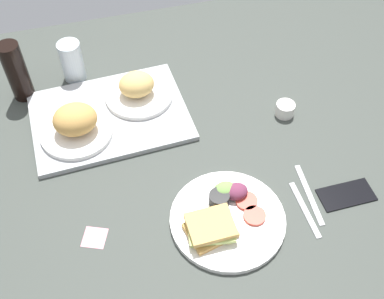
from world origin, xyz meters
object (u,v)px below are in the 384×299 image
(soda_bottle, at_px, (16,72))
(knife, at_px, (309,194))
(serving_tray, at_px, (110,116))
(fork, at_px, (305,209))
(drinking_glass, at_px, (72,61))
(cell_phone, at_px, (346,194))
(plate_with_salad, at_px, (225,217))
(espresso_cup, at_px, (285,109))
(bread_plate_far, at_px, (138,89))
(sticky_note, at_px, (95,237))
(bread_plate_near, at_px, (76,124))

(soda_bottle, height_order, knife, soda_bottle)
(serving_tray, xyz_separation_m, fork, (0.43, -0.45, -0.01))
(drinking_glass, distance_m, cell_phone, 0.90)
(knife, bearing_deg, serving_tray, 52.44)
(fork, bearing_deg, serving_tray, 43.27)
(plate_with_salad, bearing_deg, soda_bottle, 127.85)
(serving_tray, relative_size, knife, 2.37)
(espresso_cup, xyz_separation_m, knife, (-0.05, -0.29, -0.02))
(bread_plate_far, distance_m, fork, 0.60)
(soda_bottle, relative_size, fork, 1.13)
(plate_with_salad, xyz_separation_m, sticky_note, (-0.32, 0.04, -0.02))
(drinking_glass, height_order, knife, drinking_glass)
(bread_plate_far, relative_size, knife, 1.08)
(bread_plate_far, bearing_deg, cell_phone, -47.22)
(serving_tray, relative_size, sticky_note, 8.04)
(soda_bottle, xyz_separation_m, espresso_cup, (0.74, -0.29, -0.08))
(drinking_glass, height_order, fork, drinking_glass)
(bread_plate_far, relative_size, fork, 1.21)
(serving_tray, bearing_deg, espresso_cup, -13.52)
(soda_bottle, height_order, fork, soda_bottle)
(bread_plate_near, distance_m, espresso_cup, 0.61)
(knife, distance_m, sticky_note, 0.56)
(soda_bottle, relative_size, knife, 1.01)
(serving_tray, xyz_separation_m, drinking_glass, (-0.08, 0.21, 0.06))
(drinking_glass, bearing_deg, fork, -52.48)
(fork, xyz_separation_m, cell_phone, (0.12, 0.01, 0.00))
(bread_plate_far, height_order, soda_bottle, soda_bottle)
(serving_tray, relative_size, fork, 2.65)
(plate_with_salad, height_order, espresso_cup, plate_with_salad)
(soda_bottle, bearing_deg, serving_tray, -34.79)
(cell_phone, bearing_deg, espresso_cup, 97.70)
(soda_bottle, bearing_deg, drinking_glass, 14.61)
(espresso_cup, distance_m, fork, 0.34)
(espresso_cup, bearing_deg, sticky_note, -156.27)
(knife, bearing_deg, espresso_cup, -5.33)
(drinking_glass, relative_size, soda_bottle, 0.69)
(cell_phone, bearing_deg, serving_tray, 141.36)
(espresso_cup, bearing_deg, knife, -99.59)
(bread_plate_far, xyz_separation_m, knife, (0.36, -0.46, -0.04))
(serving_tray, xyz_separation_m, sticky_note, (-0.10, -0.39, -0.01))
(bread_plate_far, bearing_deg, espresso_cup, -22.89)
(fork, relative_size, cell_phone, 1.18)
(drinking_glass, bearing_deg, espresso_cup, -29.47)
(bread_plate_near, bearing_deg, drinking_glass, 85.61)
(bread_plate_far, relative_size, plate_with_salad, 0.72)
(fork, height_order, sticky_note, fork)
(serving_tray, relative_size, bread_plate_far, 2.19)
(sticky_note, bearing_deg, serving_tray, 75.64)
(drinking_glass, bearing_deg, knife, -49.09)
(knife, bearing_deg, soda_bottle, 54.70)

